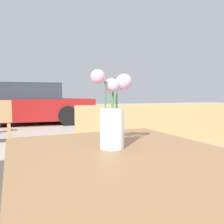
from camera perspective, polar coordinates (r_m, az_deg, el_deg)
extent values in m
cube|color=brown|center=(0.80, 4.33, -12.11)|extent=(0.89, 1.06, 0.03)
cylinder|color=brown|center=(1.26, -22.29, -24.31)|extent=(0.05, 0.05, 0.72)
cylinder|color=brown|center=(1.45, 7.63, -19.96)|extent=(0.05, 0.05, 0.72)
cylinder|color=silver|center=(0.88, 0.00, -4.22)|extent=(0.10, 0.10, 0.16)
cylinder|color=silver|center=(0.88, 0.00, -6.30)|extent=(0.09, 0.09, 0.09)
cylinder|color=#337038|center=(0.88, 1.42, -1.09)|extent=(0.01, 0.01, 0.24)
sphere|color=#CC99C6|center=(0.89, 3.10, 7.83)|extent=(0.07, 0.07, 0.07)
cylinder|color=#337038|center=(0.89, -0.08, -1.45)|extent=(0.01, 0.01, 0.22)
sphere|color=#CC99C6|center=(0.92, -0.18, 6.85)|extent=(0.06, 0.06, 0.06)
cylinder|color=#337038|center=(0.86, -1.74, -0.49)|extent=(0.01, 0.01, 0.26)
sphere|color=#CC99C6|center=(0.86, -3.72, 9.19)|extent=(0.06, 0.06, 0.06)
cylinder|color=#337038|center=(0.84, 0.21, -1.73)|extent=(0.01, 0.01, 0.22)
sphere|color=#CC99C6|center=(0.81, 0.47, 6.91)|extent=(0.05, 0.05, 0.05)
cube|color=tan|center=(2.36, 14.90, -8.25)|extent=(1.96, 0.61, 0.02)
cube|color=tan|center=(2.47, 13.28, -2.71)|extent=(1.92, 0.29, 0.40)
cube|color=tan|center=(2.18, -7.68, -15.43)|extent=(0.10, 0.33, 0.43)
cube|color=tan|center=(4.74, -25.29, -4.84)|extent=(0.09, 0.33, 0.43)
cube|color=tan|center=(3.59, 10.47, 0.71)|extent=(0.75, 0.78, 0.03)
cylinder|color=tan|center=(3.21, 8.82, -6.35)|extent=(0.05, 0.05, 0.70)
cylinder|color=tan|center=(3.55, 17.35, -5.44)|extent=(0.05, 0.05, 0.70)
cylinder|color=tan|center=(3.77, 3.83, -4.65)|extent=(0.05, 0.05, 0.70)
cylinder|color=tan|center=(4.06, 11.61, -4.06)|extent=(0.05, 0.05, 0.70)
cube|color=maroon|center=(7.62, -22.69, 0.65)|extent=(4.65, 1.88, 0.67)
cube|color=#2D333D|center=(7.60, -22.83, 5.07)|extent=(2.59, 1.63, 0.50)
cylinder|color=black|center=(6.86, -11.42, -0.96)|extent=(0.61, 0.21, 0.60)
cylinder|color=black|center=(8.39, -12.46, 0.04)|extent=(0.61, 0.21, 0.60)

